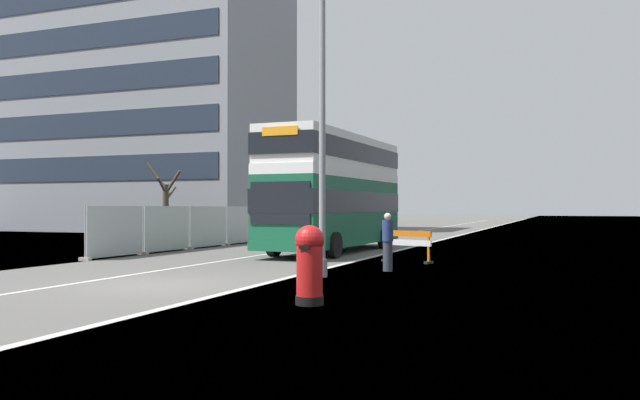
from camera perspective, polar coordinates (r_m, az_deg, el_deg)
ground at (r=16.70m, az=-12.57°, el=-7.47°), size 140.00×280.00×0.10m
double_decker_bus at (r=28.21m, az=1.32°, el=0.83°), size 3.02×10.99×5.00m
lamppost_foreground at (r=18.19m, az=0.20°, el=5.76°), size 0.29×0.70×8.40m
red_pillar_postbox at (r=12.99m, az=-0.92°, el=-5.38°), size 0.59×0.59×1.59m
roadworks_barrier at (r=23.09m, az=7.63°, el=-3.68°), size 1.91×0.97×1.11m
construction_site_fence at (r=34.84m, az=-6.86°, el=-2.21°), size 0.44×24.00×2.03m
car_oncoming_near at (r=43.25m, az=1.58°, el=-1.87°), size 2.05×4.39×2.12m
car_receding_mid at (r=49.91m, az=4.94°, el=-1.63°), size 1.95×3.88×2.28m
bare_tree_far_verge_near at (r=45.62m, az=-13.40°, el=-0.19°), size 2.68×1.94×5.05m
bare_tree_far_verge_mid at (r=69.69m, az=3.87°, el=0.13°), size 2.82×2.86×5.62m
pedestrian_at_kerb at (r=19.83m, az=5.96°, el=-3.67°), size 0.34×0.34×1.77m
backdrop_office_block at (r=57.41m, az=-15.27°, el=9.21°), size 23.04×12.13×23.44m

